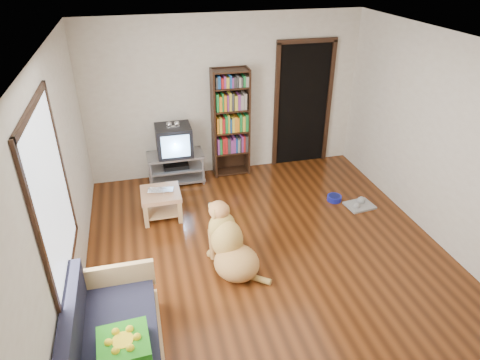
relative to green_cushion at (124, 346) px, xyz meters
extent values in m
plane|color=#5E2B10|center=(1.75, 1.43, -0.49)|extent=(5.00, 5.00, 0.00)
plane|color=white|center=(1.75, 1.43, 2.11)|extent=(5.00, 5.00, 0.00)
plane|color=beige|center=(1.75, 3.93, 0.81)|extent=(4.50, 0.00, 4.50)
plane|color=beige|center=(1.75, -1.07, 0.81)|extent=(4.50, 0.00, 4.50)
plane|color=beige|center=(-0.50, 1.43, 0.81)|extent=(0.00, 5.00, 5.00)
plane|color=beige|center=(4.00, 1.43, 0.81)|extent=(0.00, 5.00, 5.00)
cube|color=#26981C|center=(0.00, 0.00, 0.00)|extent=(0.45, 0.45, 0.14)
imported|color=silver|center=(0.52, 2.65, -0.08)|extent=(0.39, 0.29, 0.03)
cylinder|color=#151B91|center=(3.13, 2.46, -0.45)|extent=(0.22, 0.22, 0.08)
cube|color=#A1A1A1|center=(3.43, 2.21, -0.48)|extent=(0.43, 0.36, 0.03)
cube|color=white|center=(-0.48, 0.93, 1.01)|extent=(0.02, 1.30, 1.60)
cube|color=black|center=(-0.48, 0.93, 1.83)|extent=(0.03, 1.42, 0.06)
cube|color=black|center=(-0.48, 0.93, 0.19)|extent=(0.03, 1.42, 0.06)
cube|color=black|center=(-0.48, 0.23, 1.01)|extent=(0.03, 0.06, 1.70)
cube|color=black|center=(-0.48, 1.63, 1.01)|extent=(0.03, 0.06, 1.70)
cube|color=black|center=(3.10, 3.91, 0.56)|extent=(0.90, 0.02, 2.10)
cube|color=black|center=(2.62, 3.90, 0.56)|extent=(0.07, 0.05, 2.14)
cube|color=black|center=(3.58, 3.90, 0.56)|extent=(0.07, 0.05, 2.14)
cube|color=black|center=(3.10, 3.90, 1.64)|extent=(1.03, 0.05, 0.07)
cube|color=#99999E|center=(0.85, 3.68, -0.01)|extent=(0.90, 0.45, 0.04)
cube|color=#99999E|center=(0.85, 3.68, -0.24)|extent=(0.86, 0.42, 0.03)
cube|color=#99999E|center=(0.85, 3.68, -0.43)|extent=(0.90, 0.45, 0.04)
cylinder|color=#99999E|center=(0.43, 3.48, -0.24)|extent=(0.04, 0.04, 0.50)
cylinder|color=#99999E|center=(1.27, 3.48, -0.24)|extent=(0.04, 0.04, 0.50)
cylinder|color=#99999E|center=(0.43, 3.88, -0.24)|extent=(0.04, 0.04, 0.50)
cylinder|color=#99999E|center=(1.27, 3.88, -0.24)|extent=(0.04, 0.04, 0.50)
cube|color=black|center=(0.85, 3.68, -0.19)|extent=(0.40, 0.30, 0.07)
cube|color=black|center=(0.85, 3.68, 0.25)|extent=(0.55, 0.48, 0.48)
cube|color=black|center=(0.85, 3.88, 0.25)|extent=(0.40, 0.14, 0.36)
cube|color=#8CBFF2|center=(0.85, 3.43, 0.25)|extent=(0.44, 0.02, 0.36)
cube|color=silver|center=(0.85, 3.63, 0.50)|extent=(0.20, 0.07, 0.02)
sphere|color=silver|center=(0.79, 3.63, 0.54)|extent=(0.09, 0.09, 0.09)
sphere|color=silver|center=(0.91, 3.63, 0.54)|extent=(0.09, 0.09, 0.09)
cube|color=black|center=(1.52, 3.77, 0.41)|extent=(0.03, 0.30, 1.80)
cube|color=black|center=(2.08, 3.77, 0.41)|extent=(0.03, 0.30, 1.80)
cube|color=black|center=(1.80, 3.91, 0.41)|extent=(0.60, 0.02, 1.80)
cube|color=black|center=(1.80, 3.77, -0.46)|extent=(0.56, 0.28, 0.02)
cube|color=black|center=(1.80, 3.77, -0.09)|extent=(0.56, 0.28, 0.03)
cube|color=black|center=(1.80, 3.77, 0.28)|extent=(0.56, 0.28, 0.02)
cube|color=black|center=(1.80, 3.77, 0.65)|extent=(0.56, 0.28, 0.02)
cube|color=black|center=(1.80, 3.77, 1.02)|extent=(0.56, 0.28, 0.02)
cube|color=black|center=(1.80, 3.77, 1.28)|extent=(0.56, 0.28, 0.02)
cube|color=#1E1E2D|center=(-0.08, 0.03, -0.16)|extent=(0.74, 1.74, 0.18)
cube|color=#1E1E2D|center=(-0.42, 0.03, 0.11)|extent=(0.12, 1.74, 0.40)
cube|color=tan|center=(-0.08, 0.89, 0.01)|extent=(0.80, 0.06, 0.30)
cube|color=tan|center=(0.52, 2.68, -0.12)|extent=(0.55, 0.55, 0.06)
cube|color=tan|center=(0.52, 2.68, -0.39)|extent=(0.45, 0.45, 0.03)
cube|color=tan|center=(0.29, 2.45, -0.32)|extent=(0.06, 0.06, 0.34)
cube|color=tan|center=(0.76, 2.45, -0.32)|extent=(0.06, 0.06, 0.34)
cube|color=tan|center=(0.29, 2.92, -0.32)|extent=(0.06, 0.06, 0.34)
cube|color=tan|center=(0.76, 2.92, -0.32)|extent=(0.06, 0.06, 0.34)
ellipsoid|color=#C0894A|center=(1.27, 1.20, -0.33)|extent=(0.69, 0.72, 0.39)
ellipsoid|color=#DAB053|center=(1.20, 1.40, -0.12)|extent=(0.50, 0.52, 0.52)
ellipsoid|color=gold|center=(1.17, 1.50, 0.01)|extent=(0.42, 0.40, 0.37)
ellipsoid|color=tan|center=(1.14, 1.56, 0.21)|extent=(0.32, 0.33, 0.23)
ellipsoid|color=#D9B853|center=(1.10, 1.67, 0.18)|extent=(0.16, 0.22, 0.09)
sphere|color=black|center=(1.07, 1.76, 0.18)|extent=(0.05, 0.05, 0.05)
ellipsoid|color=#CC854E|center=(1.08, 1.49, 0.20)|extent=(0.08, 0.09, 0.16)
ellipsoid|color=tan|center=(1.24, 1.55, 0.20)|extent=(0.08, 0.09, 0.16)
cylinder|color=tan|center=(1.05, 1.57, -0.28)|extent=(0.12, 0.15, 0.42)
cylinder|color=tan|center=(1.21, 1.62, -0.28)|extent=(0.12, 0.15, 0.42)
sphere|color=#B47945|center=(1.04, 1.62, -0.47)|extent=(0.11, 0.11, 0.11)
sphere|color=#B77946|center=(1.19, 1.67, -0.47)|extent=(0.11, 0.11, 0.11)
cylinder|color=tan|center=(1.47, 1.03, -0.46)|extent=(0.33, 0.29, 0.09)
camera|label=1|loc=(0.35, -2.65, 2.97)|focal=32.00mm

